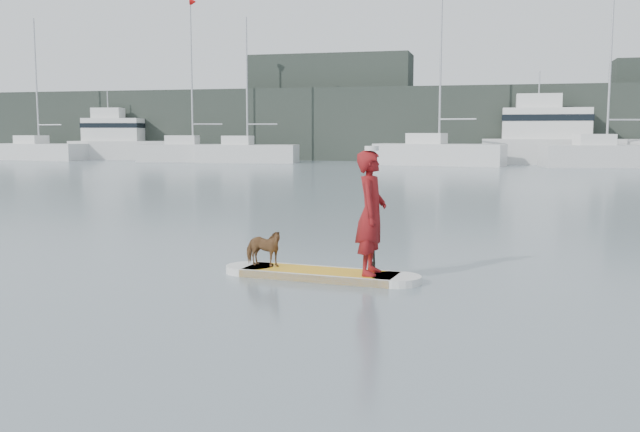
% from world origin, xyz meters
% --- Properties ---
extents(ground, '(140.00, 140.00, 0.00)m').
position_xyz_m(ground, '(0.00, 0.00, 0.00)').
color(ground, slate).
rests_on(ground, ground).
extents(paddleboard, '(3.28, 1.09, 0.12)m').
position_xyz_m(paddleboard, '(1.59, 3.59, 0.06)').
color(paddleboard, gold).
rests_on(paddleboard, ground).
extents(paddler, '(0.46, 0.70, 1.93)m').
position_xyz_m(paddler, '(2.44, 3.49, 1.08)').
color(paddler, maroon).
rests_on(paddler, paddleboard).
extents(white_cap, '(0.22, 0.22, 0.07)m').
position_xyz_m(white_cap, '(2.44, 3.49, 2.08)').
color(white_cap, silver).
rests_on(white_cap, paddler).
extents(dog, '(0.78, 0.48, 0.61)m').
position_xyz_m(dog, '(0.59, 3.71, 0.43)').
color(dog, '#51311B').
rests_on(dog, paddleboard).
extents(paddle, '(0.10, 0.30, 2.00)m').
position_xyz_m(paddle, '(2.40, 3.83, 0.80)').
color(paddle, black).
rests_on(paddle, ground).
extents(sailboat_a, '(8.34, 3.42, 11.78)m').
position_xyz_m(sailboat_a, '(-33.60, 45.90, 0.82)').
color(sailboat_a, silver).
rests_on(sailboat_a, ground).
extents(sailboat_b, '(8.89, 4.04, 12.73)m').
position_xyz_m(sailboat_b, '(-19.38, 45.61, 0.88)').
color(sailboat_b, silver).
rests_on(sailboat_b, ground).
extents(sailboat_c, '(7.90, 3.19, 11.07)m').
position_xyz_m(sailboat_c, '(-14.63, 45.23, 0.82)').
color(sailboat_c, silver).
rests_on(sailboat_c, ground).
extents(sailboat_d, '(9.49, 4.46, 13.45)m').
position_xyz_m(sailboat_d, '(0.18, 44.14, 0.96)').
color(sailboat_d, silver).
rests_on(sailboat_d, ground).
extents(sailboat_e, '(8.84, 4.34, 12.28)m').
position_xyz_m(sailboat_e, '(11.38, 44.11, 0.88)').
color(sailboat_e, silver).
rests_on(sailboat_e, ground).
extents(motor_yacht_a, '(11.32, 3.55, 6.78)m').
position_xyz_m(motor_yacht_a, '(8.33, 47.88, 1.91)').
color(motor_yacht_a, silver).
rests_on(motor_yacht_a, ground).
extents(motor_yacht_b, '(9.25, 4.51, 5.85)m').
position_xyz_m(motor_yacht_b, '(-27.50, 48.61, 1.64)').
color(motor_yacht_b, silver).
rests_on(motor_yacht_b, ground).
extents(shore_mass, '(90.00, 6.00, 6.00)m').
position_xyz_m(shore_mass, '(0.00, 53.00, 3.00)').
color(shore_mass, black).
rests_on(shore_mass, ground).
extents(shore_building_west, '(14.00, 4.00, 9.00)m').
position_xyz_m(shore_building_west, '(-10.00, 54.00, 4.50)').
color(shore_building_west, black).
rests_on(shore_building_west, ground).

